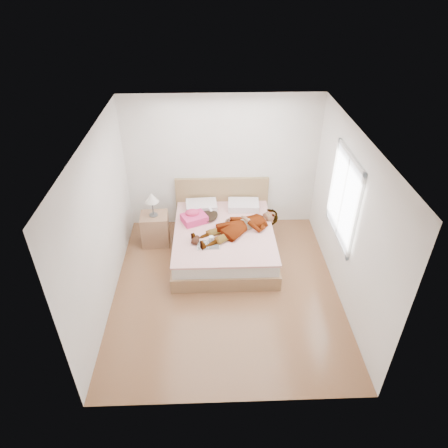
% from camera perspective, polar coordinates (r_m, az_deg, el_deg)
% --- Properties ---
extents(ground, '(4.00, 4.00, 0.00)m').
position_cam_1_polar(ground, '(6.61, 0.27, -9.19)').
color(ground, '#4F3118').
rests_on(ground, ground).
extents(woman, '(1.81, 1.42, 0.24)m').
position_cam_1_polar(woman, '(6.97, 2.19, -0.01)').
color(woman, white).
rests_on(woman, bed).
extents(hair, '(0.41, 0.51, 0.08)m').
position_cam_1_polar(hair, '(7.37, -2.49, 1.34)').
color(hair, black).
rests_on(hair, bed).
extents(phone, '(0.09, 0.11, 0.05)m').
position_cam_1_polar(phone, '(7.25, -1.96, 2.15)').
color(phone, silver).
rests_on(phone, bed).
extents(room_shell, '(4.00, 4.00, 4.00)m').
position_cam_1_polar(room_shell, '(6.26, 16.68, 3.58)').
color(room_shell, white).
rests_on(room_shell, ground).
extents(bed, '(1.80, 2.08, 1.00)m').
position_cam_1_polar(bed, '(7.23, -0.05, -1.97)').
color(bed, olive).
rests_on(bed, ground).
extents(towel, '(0.53, 0.49, 0.22)m').
position_cam_1_polar(towel, '(7.22, -4.35, 0.99)').
color(towel, '#D63A89').
rests_on(towel, bed).
extents(magazine, '(0.39, 0.27, 0.02)m').
position_cam_1_polar(magazine, '(6.66, -2.24, -3.00)').
color(magazine, silver).
rests_on(magazine, bed).
extents(coffee_mug, '(0.12, 0.09, 0.09)m').
position_cam_1_polar(coffee_mug, '(6.72, -1.80, -2.13)').
color(coffee_mug, white).
rests_on(coffee_mug, bed).
extents(plush_toy, '(0.18, 0.22, 0.11)m').
position_cam_1_polar(plush_toy, '(6.69, -4.09, -2.32)').
color(plush_toy, black).
rests_on(plush_toy, bed).
extents(nightstand, '(0.51, 0.46, 1.06)m').
position_cam_1_polar(nightstand, '(7.49, -9.84, -0.39)').
color(nightstand, brown).
rests_on(nightstand, ground).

